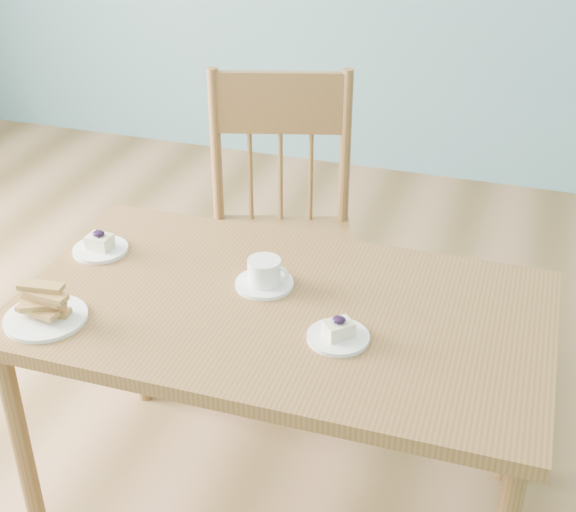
{
  "coord_description": "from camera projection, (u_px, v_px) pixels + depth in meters",
  "views": [
    {
      "loc": [
        0.83,
        -1.41,
        1.75
      ],
      "look_at": [
        0.32,
        0.16,
        0.79
      ],
      "focal_mm": 50.0,
      "sensor_mm": 36.0,
      "label": 1
    }
  ],
  "objects": [
    {
      "name": "cheesecake_plate_near",
      "position": [
        338.0,
        334.0,
        1.8
      ],
      "size": [
        0.14,
        0.14,
        0.06
      ],
      "rotation": [
        0.0,
        0.0,
        0.74
      ],
      "color": "white",
      "rests_on": "dining_table"
    },
    {
      "name": "coffee_cup",
      "position": [
        265.0,
        275.0,
        1.98
      ],
      "size": [
        0.15,
        0.15,
        0.07
      ],
      "rotation": [
        0.0,
        0.0,
        -0.06
      ],
      "color": "white",
      "rests_on": "dining_table"
    },
    {
      "name": "room",
      "position": [
        110.0,
        26.0,
        1.58
      ],
      "size": [
        5.01,
        5.01,
        2.71
      ],
      "color": "#A5754D",
      "rests_on": "ground"
    },
    {
      "name": "cheesecake_plate_far",
      "position": [
        100.0,
        246.0,
        2.14
      ],
      "size": [
        0.15,
        0.15,
        0.06
      ],
      "rotation": [
        0.0,
        0.0,
        -0.06
      ],
      "color": "white",
      "rests_on": "dining_table"
    },
    {
      "name": "dining_table",
      "position": [
        282.0,
        328.0,
        1.96
      ],
      "size": [
        1.28,
        0.73,
        0.68
      ],
      "rotation": [
        0.0,
        0.0,
        0.0
      ],
      "color": "brown",
      "rests_on": "ground"
    },
    {
      "name": "dining_chair",
      "position": [
        279.0,
        234.0,
        2.57
      ],
      "size": [
        0.57,
        0.55,
        1.01
      ],
      "rotation": [
        0.0,
        0.0,
        0.28
      ],
      "color": "brown",
      "rests_on": "ground"
    },
    {
      "name": "biscotti_plate",
      "position": [
        44.0,
        310.0,
        1.85
      ],
      "size": [
        0.19,
        0.19,
        0.09
      ],
      "rotation": [
        0.0,
        0.0,
        0.19
      ],
      "color": "white",
      "rests_on": "dining_table"
    }
  ]
}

